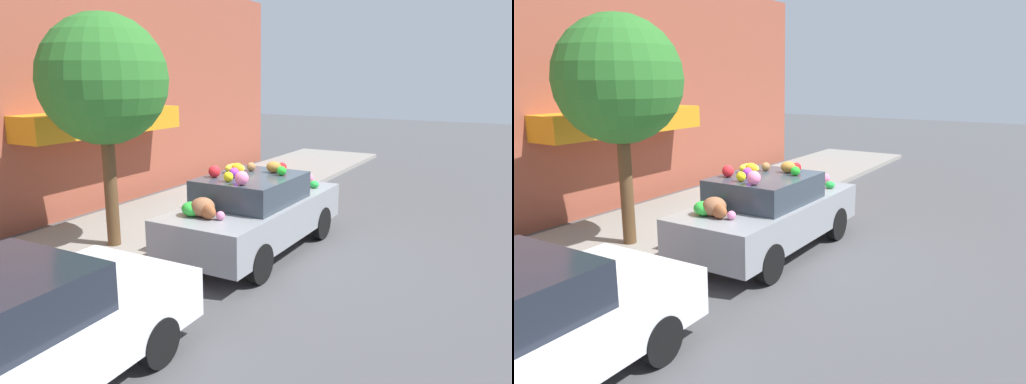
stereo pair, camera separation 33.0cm
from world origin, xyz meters
The scene contains 6 objects.
ground_plane centered at (0.00, 0.00, 0.00)m, with size 60.00×60.00×0.00m, color #4C4C4F.
sidewalk_curb centered at (0.00, 2.70, 0.06)m, with size 24.00×3.20×0.13m.
building_facade centered at (0.04, 4.91, 2.84)m, with size 18.00×1.20×5.78m.
street_tree centered at (-1.31, 2.28, 3.15)m, with size 2.29×2.29×4.18m.
fire_hydrant centered at (2.88, 1.49, 0.47)m, with size 0.20×0.20×0.70m.
art_car centered at (-0.04, -0.03, 0.79)m, with size 4.13×1.76×1.71m.
Camera 1 is at (-7.79, -4.41, 3.24)m, focal length 35.00 mm.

